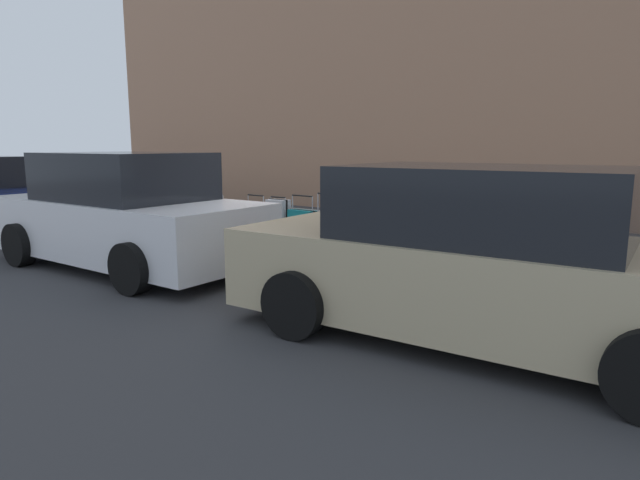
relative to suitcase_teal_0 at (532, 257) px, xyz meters
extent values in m
plane|color=#333335|center=(4.23, 0.63, -0.43)|extent=(40.00, 40.00, 0.00)
cube|color=#ADA89E|center=(4.23, -1.87, -0.36)|extent=(18.00, 5.00, 0.14)
cube|color=#0F606B|center=(0.00, 0.00, 0.00)|extent=(0.36, 0.22, 0.58)
cube|color=black|center=(0.00, 0.00, 0.00)|extent=(0.36, 0.05, 0.60)
cylinder|color=gray|center=(-0.15, 0.00, 0.31)|extent=(0.02, 0.02, 0.04)
cylinder|color=gray|center=(0.15, 0.00, 0.31)|extent=(0.02, 0.02, 0.04)
cylinder|color=black|center=(0.00, 0.00, 0.33)|extent=(0.30, 0.03, 0.02)
cylinder|color=black|center=(-0.15, 0.00, -0.27)|extent=(0.04, 0.02, 0.04)
cylinder|color=black|center=(0.15, 0.00, -0.27)|extent=(0.04, 0.02, 0.04)
cube|color=#9EA0A8|center=(0.46, -0.07, -0.01)|extent=(0.43, 0.25, 0.57)
cube|color=black|center=(0.46, -0.07, -0.01)|extent=(0.43, 0.06, 0.58)
cylinder|color=gray|center=(0.28, -0.08, 0.40)|extent=(0.02, 0.02, 0.26)
cylinder|color=gray|center=(0.64, -0.06, 0.40)|extent=(0.02, 0.02, 0.26)
cylinder|color=black|center=(0.46, -0.07, 0.53)|extent=(0.36, 0.04, 0.02)
cylinder|color=black|center=(0.27, -0.08, -0.27)|extent=(0.05, 0.02, 0.04)
cylinder|color=black|center=(0.64, -0.06, -0.27)|extent=(0.05, 0.02, 0.04)
cube|color=maroon|center=(0.95, 0.01, 0.03)|extent=(0.44, 0.27, 0.65)
cube|color=black|center=(0.95, 0.01, 0.03)|extent=(0.44, 0.07, 0.67)
cylinder|color=gray|center=(0.77, 0.02, 0.49)|extent=(0.02, 0.02, 0.26)
cylinder|color=gray|center=(1.14, -0.01, 0.49)|extent=(0.02, 0.02, 0.26)
cylinder|color=black|center=(0.95, 0.01, 0.62)|extent=(0.37, 0.05, 0.02)
cylinder|color=black|center=(0.76, 0.02, -0.27)|extent=(0.05, 0.02, 0.04)
cylinder|color=black|center=(1.14, -0.01, -0.27)|extent=(0.05, 0.02, 0.04)
cube|color=red|center=(1.47, 0.03, -0.04)|extent=(0.47, 0.26, 0.51)
cube|color=black|center=(1.47, 0.03, -0.04)|extent=(0.47, 0.05, 0.52)
cylinder|color=gray|center=(1.27, 0.03, 0.24)|extent=(0.02, 0.02, 0.04)
cylinder|color=gray|center=(1.67, 0.03, 0.24)|extent=(0.02, 0.02, 0.04)
cylinder|color=black|center=(1.47, 0.03, 0.26)|extent=(0.40, 0.03, 0.02)
cylinder|color=black|center=(1.26, 0.03, -0.27)|extent=(0.04, 0.02, 0.04)
cylinder|color=black|center=(1.67, 0.03, -0.27)|extent=(0.04, 0.02, 0.04)
cube|color=#59601E|center=(1.98, 0.04, 0.09)|extent=(0.44, 0.28, 0.77)
cube|color=black|center=(1.98, 0.04, 0.09)|extent=(0.43, 0.08, 0.79)
cylinder|color=gray|center=(1.80, 0.03, 0.50)|extent=(0.02, 0.02, 0.04)
cylinder|color=gray|center=(2.16, 0.06, 0.50)|extent=(0.02, 0.02, 0.04)
cylinder|color=black|center=(1.98, 0.04, 0.52)|extent=(0.36, 0.06, 0.02)
cylinder|color=black|center=(1.79, 0.03, -0.27)|extent=(0.05, 0.02, 0.04)
cylinder|color=black|center=(2.16, 0.06, -0.27)|extent=(0.05, 0.02, 0.04)
cube|color=black|center=(2.51, -0.05, 0.02)|extent=(0.50, 0.22, 0.62)
cube|color=black|center=(2.51, -0.05, 0.02)|extent=(0.51, 0.05, 0.64)
cylinder|color=gray|center=(2.29, -0.05, 0.35)|extent=(0.02, 0.02, 0.04)
cylinder|color=gray|center=(2.73, -0.05, 0.35)|extent=(0.02, 0.02, 0.04)
cylinder|color=black|center=(2.51, -0.05, 0.37)|extent=(0.44, 0.03, 0.02)
cylinder|color=black|center=(2.28, -0.05, -0.27)|extent=(0.04, 0.02, 0.04)
cylinder|color=black|center=(2.73, -0.05, -0.27)|extent=(0.04, 0.02, 0.04)
cube|color=navy|center=(3.05, 0.00, 0.01)|extent=(0.47, 0.27, 0.61)
cube|color=black|center=(3.05, 0.00, 0.01)|extent=(0.47, 0.07, 0.62)
cylinder|color=gray|center=(2.86, 0.01, 0.46)|extent=(0.02, 0.02, 0.29)
cylinder|color=gray|center=(3.25, -0.01, 0.46)|extent=(0.02, 0.02, 0.29)
cylinder|color=black|center=(3.05, 0.00, 0.61)|extent=(0.40, 0.04, 0.02)
cylinder|color=black|center=(2.85, 0.01, -0.27)|extent=(0.04, 0.02, 0.04)
cylinder|color=black|center=(3.26, -0.01, -0.27)|extent=(0.04, 0.02, 0.04)
cube|color=#0F606B|center=(3.60, -0.05, 0.01)|extent=(0.50, 0.22, 0.61)
cube|color=black|center=(3.60, -0.05, 0.01)|extent=(0.50, 0.07, 0.62)
cylinder|color=gray|center=(3.38, -0.04, 0.43)|extent=(0.02, 0.02, 0.23)
cylinder|color=gray|center=(3.81, -0.07, 0.43)|extent=(0.02, 0.02, 0.23)
cylinder|color=black|center=(3.60, -0.05, 0.55)|extent=(0.43, 0.05, 0.02)
cylinder|color=black|center=(3.38, -0.04, -0.27)|extent=(0.05, 0.02, 0.04)
cylinder|color=black|center=(3.81, -0.07, -0.27)|extent=(0.05, 0.02, 0.04)
cube|color=#9EA0A8|center=(4.09, -0.03, 0.08)|extent=(0.36, 0.24, 0.75)
cube|color=black|center=(4.09, -0.03, 0.08)|extent=(0.37, 0.05, 0.77)
cylinder|color=gray|center=(3.94, -0.04, 0.48)|extent=(0.02, 0.02, 0.04)
cylinder|color=gray|center=(4.24, -0.03, 0.48)|extent=(0.02, 0.02, 0.04)
cylinder|color=black|center=(4.09, -0.03, 0.50)|extent=(0.30, 0.03, 0.02)
cylinder|color=black|center=(3.93, -0.04, -0.27)|extent=(0.04, 0.02, 0.04)
cylinder|color=black|center=(4.24, -0.03, -0.27)|extent=(0.04, 0.02, 0.04)
cube|color=maroon|center=(4.56, -0.01, -0.04)|extent=(0.47, 0.29, 0.51)
cube|color=black|center=(4.56, -0.01, -0.04)|extent=(0.46, 0.09, 0.52)
cylinder|color=gray|center=(4.37, 0.01, 0.36)|extent=(0.02, 0.02, 0.29)
cylinder|color=gray|center=(4.75, -0.03, 0.36)|extent=(0.02, 0.02, 0.29)
cylinder|color=black|center=(4.56, -0.01, 0.51)|extent=(0.39, 0.06, 0.02)
cylinder|color=black|center=(4.36, 0.01, -0.27)|extent=(0.05, 0.02, 0.04)
cylinder|color=black|center=(4.76, -0.03, -0.27)|extent=(0.05, 0.02, 0.04)
cylinder|color=#99999E|center=(5.51, -0.03, 0.04)|extent=(0.20, 0.20, 0.66)
sphere|color=#99999E|center=(5.51, -0.03, 0.42)|extent=(0.21, 0.21, 0.21)
cylinder|color=#99999E|center=(5.66, -0.03, 0.07)|extent=(0.09, 0.10, 0.09)
cylinder|color=#99999E|center=(5.36, -0.03, 0.07)|extent=(0.09, 0.10, 0.09)
cylinder|color=brown|center=(6.19, 0.12, 0.11)|extent=(0.13, 0.13, 0.81)
cube|color=tan|center=(-0.07, 2.06, 0.13)|extent=(4.69, 1.91, 0.78)
cube|color=black|center=(-0.07, 2.06, 0.84)|extent=(2.46, 1.69, 0.64)
cylinder|color=black|center=(1.33, 2.99, -0.11)|extent=(0.65, 0.24, 0.64)
cylinder|color=black|center=(1.39, 1.24, -0.11)|extent=(0.65, 0.24, 0.64)
cube|color=silver|center=(5.21, 2.06, 0.15)|extent=(4.39, 1.85, 0.82)
cube|color=black|center=(5.21, 2.06, 0.90)|extent=(2.29, 1.69, 0.67)
cylinder|color=black|center=(6.56, 2.99, -0.11)|extent=(0.64, 0.23, 0.64)
cylinder|color=black|center=(6.58, 1.15, -0.11)|extent=(0.64, 0.23, 0.64)
cylinder|color=black|center=(3.85, 2.97, -0.11)|extent=(0.64, 0.23, 0.64)
cylinder|color=black|center=(3.86, 1.13, -0.11)|extent=(0.64, 0.23, 0.64)
cylinder|color=black|center=(9.35, 1.15, -0.11)|extent=(0.65, 0.24, 0.64)
camera|label=1|loc=(-1.73, 6.79, 1.35)|focal=30.61mm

